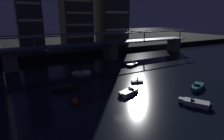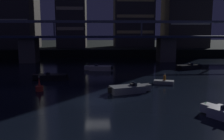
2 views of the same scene
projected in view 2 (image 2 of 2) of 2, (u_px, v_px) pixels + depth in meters
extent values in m
plane|color=black|center=(98.00, 101.00, 24.52)|extent=(400.00, 400.00, 0.00)
cube|color=black|center=(99.00, 46.00, 104.25)|extent=(240.00, 80.00, 2.20)
cube|color=#605B51|center=(29.00, 50.00, 55.83)|extent=(3.60, 4.40, 5.55)
cube|color=#605B51|center=(166.00, 50.00, 57.42)|extent=(3.60, 4.40, 5.55)
cube|color=#2D3856|center=(98.00, 37.00, 56.16)|extent=(101.02, 6.40, 0.45)
cube|color=slate|center=(98.00, 21.00, 52.77)|extent=(101.02, 0.36, 0.36)
cube|color=slate|center=(98.00, 22.00, 58.50)|extent=(101.02, 0.36, 0.36)
cube|color=slate|center=(54.00, 29.00, 52.54)|extent=(0.30, 0.30, 3.20)
cube|color=slate|center=(142.00, 29.00, 53.50)|extent=(0.30, 0.30, 3.20)
cube|color=beige|center=(6.00, 21.00, 65.24)|extent=(11.22, 0.10, 0.90)
cube|color=#423D38|center=(72.00, 0.00, 73.13)|extent=(8.28, 10.97, 28.10)
cube|color=beige|center=(70.00, 29.00, 68.97)|extent=(7.61, 0.10, 0.90)
cube|color=beige|center=(70.00, 8.00, 68.11)|extent=(7.61, 0.10, 0.90)
cube|color=#423D38|center=(133.00, 10.00, 77.21)|extent=(12.09, 10.14, 23.40)
cube|color=#F2D172|center=(135.00, 32.00, 73.24)|extent=(11.13, 0.10, 0.90)
cube|color=#F2D172|center=(135.00, 16.00, 72.52)|extent=(11.13, 0.10, 0.90)
cube|color=#F2D172|center=(136.00, 0.00, 71.80)|extent=(11.13, 0.10, 0.90)
cube|color=beige|center=(191.00, 23.00, 69.44)|extent=(11.35, 0.10, 0.90)
cube|color=black|center=(53.00, 77.00, 35.36)|extent=(3.97, 1.93, 0.80)
cube|color=black|center=(36.00, 77.00, 35.15)|extent=(0.93, 1.02, 0.70)
cube|color=#283342|center=(47.00, 73.00, 35.20)|extent=(0.14, 1.35, 0.36)
cube|color=#262628|center=(48.00, 74.00, 35.23)|extent=(0.42, 0.57, 0.24)
cube|color=black|center=(68.00, 76.00, 35.52)|extent=(0.37, 0.37, 0.60)
sphere|color=red|center=(34.00, 74.00, 35.06)|extent=(0.12, 0.12, 0.12)
cube|color=silver|center=(208.00, 108.00, 20.78)|extent=(1.32, 1.29, 0.70)
sphere|color=#33D84C|center=(206.00, 102.00, 20.92)|extent=(0.12, 0.12, 0.12)
cube|color=beige|center=(100.00, 68.00, 44.04)|extent=(4.13, 2.35, 0.80)
cube|color=beige|center=(87.00, 68.00, 44.26)|extent=(1.04, 1.11, 0.70)
cube|color=#283342|center=(96.00, 65.00, 44.03)|extent=(0.30, 1.35, 0.36)
cube|color=#262628|center=(97.00, 65.00, 44.02)|extent=(0.48, 0.61, 0.24)
cube|color=black|center=(112.00, 68.00, 43.82)|extent=(0.41, 0.41, 0.60)
sphere|color=#33D84C|center=(86.00, 65.00, 44.22)|extent=(0.12, 0.12, 0.12)
cube|color=gray|center=(127.00, 89.00, 27.82)|extent=(4.27, 2.87, 0.80)
cube|color=gray|center=(146.00, 87.00, 28.63)|extent=(1.15, 1.21, 0.70)
cube|color=#283342|center=(134.00, 84.00, 28.02)|extent=(0.49, 1.32, 0.36)
cube|color=#262628|center=(132.00, 84.00, 27.95)|extent=(0.55, 0.65, 0.24)
cube|color=black|center=(110.00, 90.00, 27.08)|extent=(0.45, 0.45, 0.60)
sphere|color=beige|center=(148.00, 83.00, 28.65)|extent=(0.12, 0.12, 0.12)
cube|color=black|center=(187.00, 67.00, 45.69)|extent=(4.30, 3.11, 0.80)
cube|color=black|center=(197.00, 66.00, 46.66)|extent=(1.20, 1.25, 0.70)
cube|color=#283342|center=(191.00, 64.00, 45.94)|extent=(0.59, 1.29, 0.36)
cube|color=#262628|center=(190.00, 64.00, 45.85)|extent=(0.58, 0.67, 0.24)
cube|color=black|center=(178.00, 67.00, 44.79)|extent=(0.47, 0.47, 0.60)
sphere|color=#33D84C|center=(198.00, 64.00, 46.70)|extent=(0.12, 0.12, 0.12)
cylinder|color=red|center=(39.00, 89.00, 28.59)|extent=(0.90, 0.90, 0.60)
cone|color=red|center=(39.00, 82.00, 28.46)|extent=(0.36, 0.36, 1.00)
sphere|color=#F2EAB2|center=(39.00, 77.00, 28.38)|extent=(0.16, 0.16, 0.16)
cube|color=gray|center=(164.00, 82.00, 32.49)|extent=(2.81, 1.86, 0.48)
cube|color=#7F6647|center=(164.00, 80.00, 32.45)|extent=(0.50, 1.00, 0.06)
cylinder|color=orange|center=(165.00, 78.00, 32.37)|extent=(0.32, 0.32, 0.60)
sphere|color=tan|center=(165.00, 75.00, 32.31)|extent=(0.22, 0.22, 0.22)
cylinder|color=olive|center=(164.00, 78.00, 33.43)|extent=(0.53, 1.46, 0.59)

